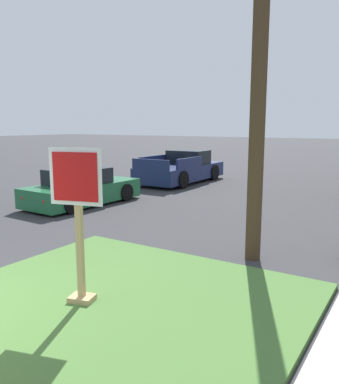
{
  "coord_description": "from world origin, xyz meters",
  "views": [
    {
      "loc": [
        5.76,
        -2.29,
        2.71
      ],
      "look_at": [
        1.35,
        4.68,
        1.3
      ],
      "focal_mm": 37.1,
      "sensor_mm": 36.0,
      "label": 1
    }
  ],
  "objects_px": {
    "stop_sign": "(78,226)",
    "manhole_cover": "(81,256)",
    "parked_sedan_green": "(82,189)",
    "pickup_truck_navy": "(182,169)"
  },
  "relations": [
    {
      "from": "manhole_cover",
      "to": "parked_sedan_green",
      "type": "distance_m",
      "value": 5.6
    },
    {
      "from": "manhole_cover",
      "to": "parked_sedan_green",
      "type": "height_order",
      "value": "parked_sedan_green"
    },
    {
      "from": "stop_sign",
      "to": "manhole_cover",
      "type": "height_order",
      "value": "stop_sign"
    },
    {
      "from": "stop_sign",
      "to": "parked_sedan_green",
      "type": "bearing_deg",
      "value": 134.54
    },
    {
      "from": "manhole_cover",
      "to": "pickup_truck_navy",
      "type": "relative_size",
      "value": 0.14
    },
    {
      "from": "stop_sign",
      "to": "pickup_truck_navy",
      "type": "xyz_separation_m",
      "value": [
        -5.39,
        12.07,
        -0.64
      ]
    },
    {
      "from": "parked_sedan_green",
      "to": "pickup_truck_navy",
      "type": "height_order",
      "value": "pickup_truck_navy"
    },
    {
      "from": "manhole_cover",
      "to": "parked_sedan_green",
      "type": "xyz_separation_m",
      "value": [
        -3.9,
        3.98,
        0.53
      ]
    },
    {
      "from": "manhole_cover",
      "to": "parked_sedan_green",
      "type": "relative_size",
      "value": 0.17
    },
    {
      "from": "stop_sign",
      "to": "manhole_cover",
      "type": "bearing_deg",
      "value": 134.92
    }
  ]
}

